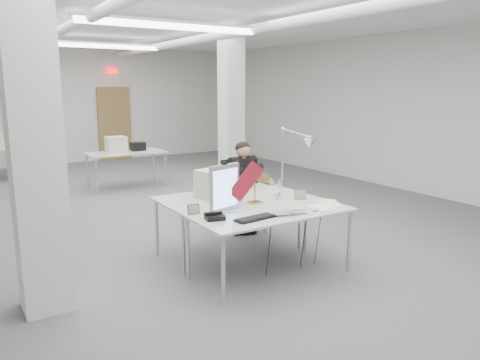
% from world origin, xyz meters
% --- Properties ---
extents(room_shell, '(10.04, 14.04, 3.24)m').
position_xyz_m(room_shell, '(0.04, 0.13, 1.69)').
color(room_shell, '#545456').
rests_on(room_shell, ground).
extents(desk_main, '(1.80, 0.90, 0.02)m').
position_xyz_m(desk_main, '(0.00, -2.50, 0.74)').
color(desk_main, silver).
rests_on(desk_main, room_shell).
extents(desk_second, '(1.80, 0.90, 0.02)m').
position_xyz_m(desk_second, '(0.00, -1.60, 0.74)').
color(desk_second, silver).
rests_on(desk_second, room_shell).
extents(bg_desk_a, '(1.60, 0.80, 0.02)m').
position_xyz_m(bg_desk_a, '(0.20, 3.00, 0.74)').
color(bg_desk_a, silver).
rests_on(bg_desk_a, room_shell).
extents(bg_desk_b, '(1.60, 0.80, 0.02)m').
position_xyz_m(bg_desk_b, '(-1.80, 5.20, 0.74)').
color(bg_desk_b, silver).
rests_on(bg_desk_b, room_shell).
extents(office_chair, '(0.56, 0.56, 1.10)m').
position_xyz_m(office_chair, '(0.61, -0.93, 0.55)').
color(office_chair, black).
rests_on(office_chair, room_shell).
extents(seated_person, '(0.56, 0.69, 1.01)m').
position_xyz_m(seated_person, '(0.61, -0.98, 0.90)').
color(seated_person, black).
rests_on(seated_person, office_chair).
extents(monitor, '(0.42, 0.15, 0.53)m').
position_xyz_m(monitor, '(-0.44, -2.24, 1.02)').
color(monitor, '#B8B7BD').
rests_on(monitor, desk_main).
extents(pennant, '(0.42, 0.10, 0.46)m').
position_xyz_m(pennant, '(-0.18, -2.27, 1.07)').
color(pennant, maroon).
rests_on(pennant, monitor).
extents(keyboard, '(0.48, 0.20, 0.02)m').
position_xyz_m(keyboard, '(-0.33, -2.68, 0.77)').
color(keyboard, black).
rests_on(keyboard, desk_main).
extents(laptop, '(0.42, 0.31, 0.03)m').
position_xyz_m(laptop, '(0.08, -2.77, 0.77)').
color(laptop, silver).
rests_on(laptop, desk_main).
extents(mouse, '(0.10, 0.08, 0.03)m').
position_xyz_m(mouse, '(0.41, -2.77, 0.77)').
color(mouse, silver).
rests_on(mouse, desk_main).
extents(bankers_lamp, '(0.32, 0.21, 0.33)m').
position_xyz_m(bankers_lamp, '(0.05, -2.11, 0.92)').
color(bankers_lamp, gold).
rests_on(bankers_lamp, desk_main).
extents(desk_phone, '(0.23, 0.22, 0.05)m').
position_xyz_m(desk_phone, '(-0.69, -2.46, 0.78)').
color(desk_phone, black).
rests_on(desk_phone, desk_main).
extents(picture_frame_left, '(0.14, 0.04, 0.11)m').
position_xyz_m(picture_frame_left, '(-0.79, -2.16, 0.81)').
color(picture_frame_left, olive).
rests_on(picture_frame_left, desk_main).
extents(picture_frame_right, '(0.15, 0.09, 0.12)m').
position_xyz_m(picture_frame_right, '(0.63, -2.25, 0.81)').
color(picture_frame_right, '#AE754B').
rests_on(picture_frame_right, desk_main).
extents(desk_clock, '(0.10, 0.06, 0.10)m').
position_xyz_m(desk_clock, '(0.42, -2.08, 0.81)').
color(desk_clock, silver).
rests_on(desk_clock, desk_main).
extents(paper_stack_a, '(0.27, 0.35, 0.01)m').
position_xyz_m(paper_stack_a, '(0.58, -2.69, 0.76)').
color(paper_stack_a, white).
rests_on(paper_stack_a, desk_main).
extents(paper_stack_b, '(0.25, 0.28, 0.01)m').
position_xyz_m(paper_stack_b, '(0.79, -2.66, 0.76)').
color(paper_stack_b, '#FFF398').
rests_on(paper_stack_b, desk_main).
extents(paper_stack_c, '(0.26, 0.27, 0.01)m').
position_xyz_m(paper_stack_c, '(0.85, -2.48, 0.76)').
color(paper_stack_c, silver).
rests_on(paper_stack_c, desk_main).
extents(beige_monitor, '(0.45, 0.44, 0.35)m').
position_xyz_m(beige_monitor, '(-0.22, -1.60, 0.93)').
color(beige_monitor, '#BDB99D').
rests_on(beige_monitor, desk_second).
extents(architect_lamp, '(0.44, 0.70, 0.85)m').
position_xyz_m(architect_lamp, '(0.85, -1.83, 1.18)').
color(architect_lamp, silver).
rests_on(architect_lamp, desk_second).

